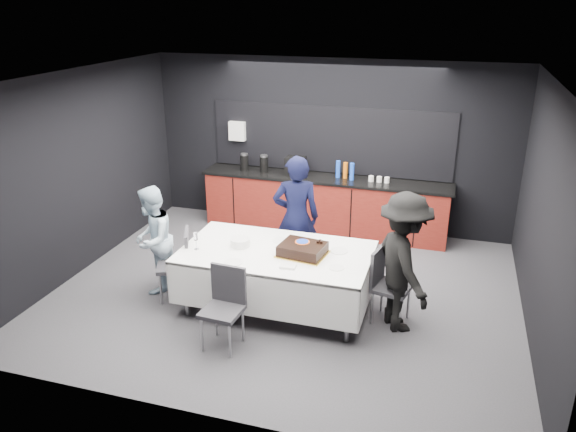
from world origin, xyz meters
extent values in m
plane|color=#444449|center=(0.00, 0.00, 0.00)|extent=(6.00, 6.00, 0.00)
cube|color=white|center=(0.00, 0.00, 2.80)|extent=(6.00, 5.00, 0.04)
cube|color=black|center=(0.00, 2.50, 1.40)|extent=(6.00, 0.04, 2.80)
cube|color=black|center=(0.00, -2.50, 1.40)|extent=(6.00, 0.04, 2.80)
cube|color=black|center=(-3.00, 0.00, 1.40)|extent=(0.04, 5.00, 2.80)
cube|color=black|center=(3.00, 0.00, 1.40)|extent=(0.04, 5.00, 2.80)
cube|color=#62150F|center=(0.00, 2.20, 0.45)|extent=(4.00, 0.60, 0.90)
cube|color=black|center=(0.00, 2.20, 0.92)|extent=(4.10, 0.64, 0.04)
cube|color=black|center=(0.00, 2.48, 1.50)|extent=(4.00, 0.03, 1.10)
cube|color=white|center=(-1.60, 2.43, 1.55)|extent=(0.28, 0.12, 0.32)
cylinder|color=black|center=(-1.40, 2.20, 1.07)|extent=(0.14, 0.14, 0.26)
cylinder|color=black|center=(-1.05, 2.20, 1.07)|extent=(0.14, 0.14, 0.26)
cube|color=black|center=(-0.50, 2.20, 1.09)|extent=(0.32, 0.24, 0.30)
cylinder|color=blue|center=(0.20, 2.25, 1.08)|extent=(0.07, 0.07, 0.28)
cylinder|color=orange|center=(0.32, 2.25, 1.07)|extent=(0.07, 0.07, 0.26)
cylinder|color=blue|center=(0.44, 2.18, 1.08)|extent=(0.07, 0.07, 0.28)
cylinder|color=white|center=(0.75, 2.20, 0.98)|extent=(0.08, 0.08, 0.09)
cylinder|color=white|center=(0.88, 2.20, 0.98)|extent=(0.08, 0.08, 0.09)
cylinder|color=white|center=(1.00, 2.20, 0.98)|extent=(0.08, 0.08, 0.09)
cylinder|color=#99999E|center=(-1.40, 2.20, 1.21)|extent=(0.12, 0.12, 0.03)
cylinder|color=#99999E|center=(-1.05, 2.20, 1.21)|extent=(0.12, 0.12, 0.03)
cylinder|color=#99999E|center=(-1.00, -0.90, 0.38)|extent=(0.06, 0.06, 0.75)
cylinder|color=#99999E|center=(-1.00, 0.10, 0.38)|extent=(0.06, 0.06, 0.75)
cylinder|color=#99999E|center=(1.00, -0.90, 0.38)|extent=(0.06, 0.06, 0.75)
cylinder|color=#99999E|center=(1.00, 0.10, 0.38)|extent=(0.06, 0.06, 0.75)
cube|color=white|center=(0.00, -0.40, 0.76)|extent=(2.32, 1.32, 0.04)
cube|color=white|center=(0.00, -1.05, 0.49)|extent=(2.32, 0.02, 0.55)
cube|color=white|center=(0.00, 0.25, 0.49)|extent=(2.32, 0.02, 0.55)
cube|color=white|center=(-1.15, -0.40, 0.49)|extent=(0.02, 1.32, 0.55)
cube|color=white|center=(1.15, -0.40, 0.49)|extent=(0.02, 1.32, 0.55)
cube|color=gold|center=(0.34, -0.41, 0.79)|extent=(0.62, 0.53, 0.01)
cube|color=black|center=(0.34, -0.41, 0.85)|extent=(0.57, 0.48, 0.11)
cube|color=black|center=(0.34, -0.41, 0.91)|extent=(0.57, 0.48, 0.01)
cylinder|color=#FF5E15|center=(0.32, -0.35, 0.92)|extent=(0.18, 0.18, 0.00)
cylinder|color=#183ABA|center=(0.32, -0.35, 0.92)|extent=(0.15, 0.15, 0.01)
sphere|color=black|center=(0.52, -0.29, 0.94)|extent=(0.04, 0.04, 0.04)
sphere|color=black|center=(0.54, -0.33, 0.94)|extent=(0.04, 0.04, 0.04)
sphere|color=black|center=(0.50, -0.33, 0.94)|extent=(0.04, 0.04, 0.04)
cylinder|color=white|center=(-0.47, -0.39, 0.83)|extent=(0.24, 0.24, 0.10)
cylinder|color=white|center=(-0.38, -0.85, 0.78)|extent=(0.22, 0.22, 0.01)
cylinder|color=white|center=(0.74, -0.19, 0.78)|extent=(0.22, 0.22, 0.01)
cylinder|color=white|center=(0.81, -0.65, 0.78)|extent=(0.18, 0.18, 0.01)
cylinder|color=white|center=(-0.03, -0.09, 0.78)|extent=(0.22, 0.22, 0.01)
cube|color=white|center=(0.27, -0.80, 0.79)|extent=(0.18, 0.12, 0.03)
cylinder|color=white|center=(-0.96, -0.64, 0.78)|extent=(0.06, 0.06, 0.00)
cylinder|color=white|center=(-0.96, -0.64, 0.84)|extent=(0.01, 0.01, 0.12)
cylinder|color=white|center=(-0.96, -0.64, 0.95)|extent=(0.05, 0.05, 0.10)
cube|color=#313036|center=(-1.34, -0.55, 0.45)|extent=(0.55, 0.55, 0.05)
cube|color=#313036|center=(-1.17, -0.47, 0.70)|extent=(0.21, 0.40, 0.45)
cylinder|color=#99999E|center=(-1.57, -0.46, 0.22)|extent=(0.03, 0.03, 0.44)
cylinder|color=#99999E|center=(-1.43, -0.77, 0.22)|extent=(0.03, 0.03, 0.44)
cylinder|color=#99999E|center=(-1.26, -0.32, 0.22)|extent=(0.03, 0.03, 0.44)
cylinder|color=#99999E|center=(-1.12, -0.63, 0.22)|extent=(0.03, 0.03, 0.44)
cube|color=#313036|center=(1.42, -0.32, 0.45)|extent=(0.50, 0.50, 0.05)
cube|color=#313036|center=(1.23, -0.28, 0.70)|extent=(0.13, 0.42, 0.45)
cylinder|color=#99999E|center=(1.55, -0.53, 0.22)|extent=(0.03, 0.03, 0.44)
cylinder|color=#99999E|center=(1.62, -0.20, 0.22)|extent=(0.03, 0.03, 0.44)
cylinder|color=#99999E|center=(1.22, -0.45, 0.22)|extent=(0.03, 0.03, 0.44)
cylinder|color=#99999E|center=(1.29, -0.12, 0.22)|extent=(0.03, 0.03, 0.44)
cube|color=#313036|center=(-0.31, -1.41, 0.45)|extent=(0.45, 0.45, 0.05)
cube|color=#313036|center=(-0.30, -1.22, 0.70)|extent=(0.42, 0.07, 0.45)
cylinder|color=#99999E|center=(-0.49, -1.56, 0.22)|extent=(0.03, 0.03, 0.44)
cylinder|color=#99999E|center=(-0.15, -1.59, 0.22)|extent=(0.03, 0.03, 0.44)
cylinder|color=#99999E|center=(-0.47, -1.22, 0.22)|extent=(0.03, 0.03, 0.44)
cylinder|color=#99999E|center=(-0.13, -1.25, 0.22)|extent=(0.03, 0.03, 0.44)
imported|color=black|center=(0.00, 0.50, 0.87)|extent=(0.74, 0.60, 1.75)
imported|color=silver|center=(-1.70, -0.41, 0.72)|extent=(0.66, 0.78, 1.44)
imported|color=black|center=(1.54, -0.41, 0.84)|extent=(1.07, 1.25, 1.68)
camera|label=1|loc=(1.94, -6.34, 3.69)|focal=35.00mm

